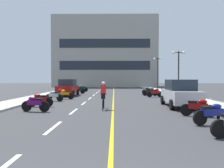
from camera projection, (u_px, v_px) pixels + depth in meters
ground_plane at (111, 96)px, 23.06m from camera, size 140.00×140.00×0.00m
curb_left at (54, 93)px, 26.13m from camera, size 2.40×72.00×0.12m
curb_right at (170, 93)px, 25.98m from camera, size 2.40×72.00×0.12m
lane_dash_1 at (54, 127)px, 8.08m from camera, size 0.14×2.20×0.01m
lane_dash_2 at (74, 111)px, 12.08m from camera, size 0.14×2.20×0.01m
lane_dash_3 at (84, 103)px, 16.08m from camera, size 0.14×2.20×0.01m
lane_dash_4 at (90, 98)px, 20.08m from camera, size 0.14×2.20×0.01m
lane_dash_5 at (94, 95)px, 24.08m from camera, size 0.14×2.20×0.01m
lane_dash_6 at (97, 93)px, 28.08m from camera, size 0.14×2.20×0.01m
lane_dash_7 at (99, 91)px, 32.08m from camera, size 0.14×2.20×0.01m
lane_dash_8 at (101, 90)px, 36.07m from camera, size 0.14×2.20×0.01m
lane_dash_9 at (102, 89)px, 40.07m from camera, size 0.14×2.20×0.01m
lane_dash_10 at (103, 88)px, 44.07m from camera, size 0.14×2.20×0.01m
lane_dash_11 at (104, 87)px, 48.07m from camera, size 0.14×2.20×0.01m
centre_line_yellow at (114, 94)px, 26.05m from camera, size 0.12×66.00×0.01m
office_building at (106, 53)px, 51.45m from camera, size 23.99×9.28×16.29m
street_lamp_mid at (179, 62)px, 22.80m from camera, size 1.46×0.36×4.77m
street_lamp_far at (158, 66)px, 34.24m from camera, size 1.46×0.36×5.19m
parked_car_near at (180, 93)px, 13.93m from camera, size 2.04×4.26×1.82m
parked_car_mid at (68, 87)px, 23.28m from camera, size 1.95×4.21×1.82m
motorcycle_2 at (212, 113)px, 8.53m from camera, size 1.68×0.66×0.92m
motorcycle_3 at (198, 107)px, 10.41m from camera, size 1.64×0.79×0.92m
motorcycle_4 at (35, 103)px, 11.94m from camera, size 1.69×0.61×0.92m
motorcycle_5 at (40, 100)px, 14.05m from camera, size 1.70×0.60×0.92m
motorcycle_6 at (54, 96)px, 17.55m from camera, size 1.64×0.80×0.92m
motorcycle_7 at (65, 94)px, 19.45m from camera, size 1.67×0.70×0.92m
motorcycle_8 at (155, 93)px, 21.44m from camera, size 1.70×0.60×0.92m
motorcycle_9 at (150, 91)px, 23.19m from camera, size 1.70×0.60×0.92m
motorcycle_10 at (149, 91)px, 24.94m from camera, size 1.66×0.72×0.92m
motorcycle_11 at (78, 90)px, 26.49m from camera, size 1.70×0.60×0.92m
motorcycle_12 at (78, 89)px, 28.40m from camera, size 1.70×0.60×0.92m
motorcycle_13 at (82, 88)px, 30.60m from camera, size 1.67×0.70×0.92m
cyclist_rider at (103, 95)px, 12.93m from camera, size 0.42×1.77×1.71m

